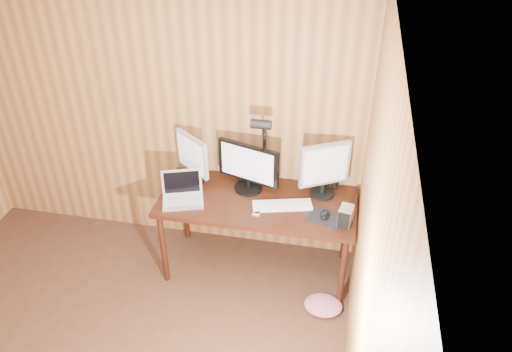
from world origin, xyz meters
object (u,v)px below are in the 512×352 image
(monitor_left, at_px, (192,157))
(speaker, at_px, (335,183))
(laptop, at_px, (183,193))
(monitor_right, at_px, (324,168))
(desk_lamp, at_px, (263,141))
(desk, at_px, (259,207))
(mouse, at_px, (325,215))
(monitor_center, at_px, (248,167))
(keyboard, at_px, (282,205))
(phone, at_px, (258,211))
(hard_drive, at_px, (346,216))

(monitor_left, height_order, speaker, monitor_left)
(monitor_left, relative_size, laptop, 1.13)
(monitor_right, relative_size, desk_lamp, 0.68)
(desk, relative_size, mouse, 14.30)
(monitor_center, relative_size, keyboard, 1.07)
(monitor_center, bearing_deg, desk, -18.46)
(desk, xyz_separation_m, phone, (0.03, -0.23, 0.13))
(mouse, relative_size, hard_drive, 0.72)
(monitor_left, bearing_deg, keyboard, 21.82)
(monitor_left, height_order, phone, monitor_left)
(desk, relative_size, hard_drive, 10.36)
(monitor_left, height_order, desk_lamp, desk_lamp)
(keyboard, xyz_separation_m, desk_lamp, (-0.21, 0.26, 0.42))
(desk, relative_size, laptop, 4.13)
(mouse, bearing_deg, monitor_center, 176.31)
(monitor_center, bearing_deg, monitor_right, 20.76)
(monitor_left, relative_size, monitor_right, 0.92)
(desk_lamp, bearing_deg, keyboard, -54.49)
(hard_drive, bearing_deg, monitor_right, 131.12)
(mouse, xyz_separation_m, desk_lamp, (-0.56, 0.34, 0.41))
(desk, distance_m, keyboard, 0.28)
(hard_drive, bearing_deg, phone, -169.74)
(laptop, xyz_separation_m, keyboard, (0.81, 0.06, -0.05))
(phone, bearing_deg, mouse, 11.38)
(laptop, relative_size, mouse, 3.46)
(monitor_center, relative_size, phone, 4.49)
(laptop, relative_size, phone, 3.29)
(desk, xyz_separation_m, mouse, (0.56, -0.19, 0.14))
(monitor_left, distance_m, laptop, 0.32)
(phone, xyz_separation_m, speaker, (0.57, 0.45, 0.05))
(hard_drive, bearing_deg, speaker, 114.46)
(monitor_center, distance_m, monitor_left, 0.48)
(mouse, relative_size, desk_lamp, 0.16)
(monitor_center, xyz_separation_m, phone, (0.14, -0.30, -0.21))
(monitor_left, relative_size, phone, 3.70)
(monitor_center, relative_size, monitor_left, 1.21)
(laptop, bearing_deg, desk_lamp, 9.33)
(monitor_center, bearing_deg, laptop, -136.85)
(desk_lamp, bearing_deg, desk, -93.47)
(desk, height_order, desk_lamp, desk_lamp)
(mouse, relative_size, phone, 0.95)
(monitor_left, xyz_separation_m, monitor_right, (1.10, 0.01, 0.02))
(monitor_right, height_order, speaker, monitor_right)
(laptop, relative_size, hard_drive, 2.50)
(monitor_left, height_order, keyboard, monitor_left)
(speaker, bearing_deg, monitor_center, -167.88)
(desk, height_order, laptop, laptop)
(monitor_left, bearing_deg, monitor_right, 37.60)
(monitor_right, bearing_deg, monitor_center, 155.59)
(desk, distance_m, monitor_left, 0.69)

